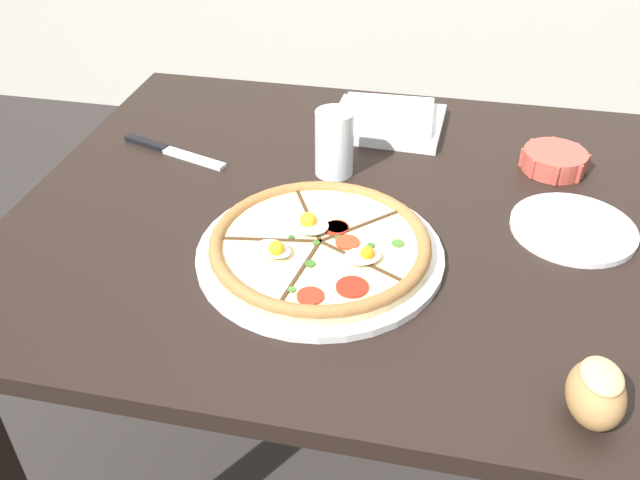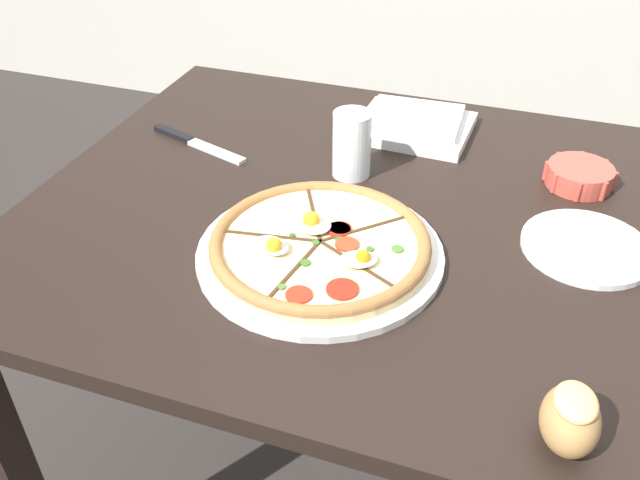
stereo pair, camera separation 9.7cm
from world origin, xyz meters
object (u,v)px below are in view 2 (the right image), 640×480
ramekin_bowl (580,175)px  knife_main (197,143)px  bread_piece_near (571,418)px  napkin_folded (414,124)px  water_glass (352,148)px  dining_table (388,270)px  pizza (320,247)px  side_saucer (586,246)px

ramekin_bowl → knife_main: bearing=-172.9°
ramekin_bowl → bread_piece_near: (0.00, -0.55, 0.02)m
napkin_folded → water_glass: bearing=-109.6°
dining_table → water_glass: water_glass is taller
ramekin_bowl → water_glass: bearing=-166.5°
ramekin_bowl → napkin_folded: same height
pizza → bread_piece_near: bearing=-32.2°
pizza → napkin_folded: size_ratio=1.64×
dining_table → ramekin_bowl: size_ratio=9.99×
side_saucer → bread_piece_near: bearing=-92.2°
ramekin_bowl → napkin_folded: 0.32m
knife_main → water_glass: (0.30, -0.01, 0.05)m
knife_main → napkin_folded: bearing=44.4°
bread_piece_near → water_glass: 0.60m
dining_table → bread_piece_near: bearing=-52.7°
dining_table → knife_main: knife_main is taller
knife_main → pizza: bearing=-19.2°
bread_piece_near → side_saucer: 0.37m
napkin_folded → side_saucer: size_ratio=1.15×
dining_table → ramekin_bowl: bearing=34.3°
ramekin_bowl → knife_main: (-0.68, -0.08, -0.01)m
napkin_folded → knife_main: napkin_folded is taller
bread_piece_near → side_saucer: (0.01, 0.37, -0.03)m
napkin_folded → knife_main: (-0.37, -0.18, -0.01)m
napkin_folded → side_saucer: bearing=-41.3°
ramekin_bowl → water_glass: (-0.37, -0.09, 0.03)m
dining_table → napkin_folded: (-0.03, 0.29, 0.13)m
ramekin_bowl → knife_main: 0.68m
pizza → side_saucer: (0.37, 0.15, -0.01)m
dining_table → pizza: size_ratio=3.26×
dining_table → napkin_folded: 0.32m
dining_table → napkin_folded: napkin_folded is taller
knife_main → water_glass: 0.31m
ramekin_bowl → bread_piece_near: bread_piece_near is taller
pizza → knife_main: size_ratio=1.64×
ramekin_bowl → side_saucer: ramekin_bowl is taller
napkin_folded → side_saucer: (0.32, -0.29, -0.01)m
napkin_folded → bread_piece_near: 0.72m
dining_table → water_glass: 0.22m
ramekin_bowl → water_glass: 0.39m
pizza → water_glass: (-0.03, 0.24, 0.03)m
napkin_folded → knife_main: size_ratio=1.00×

